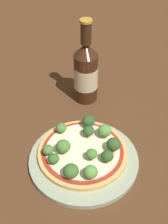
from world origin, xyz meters
The scene contains 16 objects.
ground_plane centered at (0.00, 0.00, 0.00)m, with size 3.00×3.00×0.00m, color #4C2D19.
plate centered at (-0.01, -0.03, 0.01)m, with size 0.24×0.24×0.01m.
pizza centered at (-0.01, -0.02, 0.02)m, with size 0.20×0.20×0.01m.
broccoli_floret_0 centered at (-0.05, 0.05, 0.04)m, with size 0.03×0.03×0.03m.
broccoli_floret_1 centered at (-0.09, -0.01, 0.04)m, with size 0.03×0.03×0.02m.
broccoli_floret_2 centered at (0.00, 0.04, 0.04)m, with size 0.03×0.03×0.03m.
broccoli_floret_3 centered at (-0.03, 0.02, 0.04)m, with size 0.03×0.03×0.03m.
broccoli_floret_4 centered at (0.04, -0.07, 0.04)m, with size 0.03×0.03×0.03m.
broccoli_floret_5 centered at (0.05, -0.01, 0.04)m, with size 0.03×0.03×0.03m.
broccoli_floret_6 centered at (0.02, -0.03, 0.04)m, with size 0.02×0.02×0.03m.
broccoli_floret_7 centered at (-0.04, -0.05, 0.04)m, with size 0.03×0.03×0.03m.
broccoli_floret_8 centered at (-0.07, -0.08, 0.04)m, with size 0.02×0.02×0.02m.
broccoli_floret_9 centered at (0.04, 0.02, 0.05)m, with size 0.03×0.03×0.03m.
broccoli_floret_10 centered at (0.01, -0.09, 0.04)m, with size 0.03×0.03×0.03m.
broccoli_floret_11 centered at (-0.04, -0.09, 0.04)m, with size 0.02×0.02×0.02m.
beer_bottle centered at (-0.14, 0.16, 0.09)m, with size 0.06×0.06×0.23m.
Camera 1 is at (0.27, -0.39, 0.54)m, focal length 50.00 mm.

